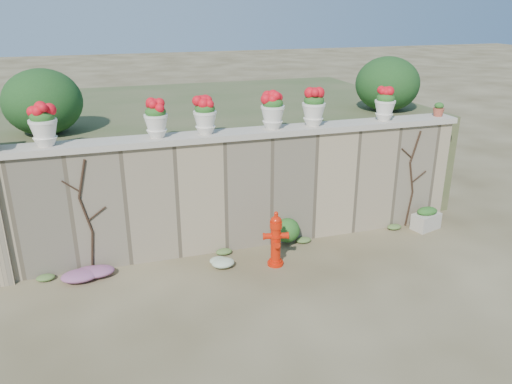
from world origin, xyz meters
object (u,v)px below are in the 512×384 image
object	(u,v)px
planter_box	(426,219)
terracotta_pot	(439,110)
urn_pot_0	(43,125)
fire_hydrant	(276,239)

from	to	relation	value
planter_box	terracotta_pot	xyz separation A→B (m)	(0.31, 0.46, 2.01)
planter_box	urn_pot_0	world-z (taller)	urn_pot_0
fire_hydrant	terracotta_pot	world-z (taller)	terracotta_pot
fire_hydrant	planter_box	bearing A→B (deg)	20.49
planter_box	terracotta_pot	size ratio (longest dim) A/B	2.40
fire_hydrant	urn_pot_0	size ratio (longest dim) A/B	1.48
urn_pot_0	terracotta_pot	distance (m)	6.93
fire_hydrant	planter_box	distance (m)	3.30
terracotta_pot	urn_pot_0	bearing A→B (deg)	180.00
urn_pot_0	terracotta_pot	world-z (taller)	urn_pot_0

